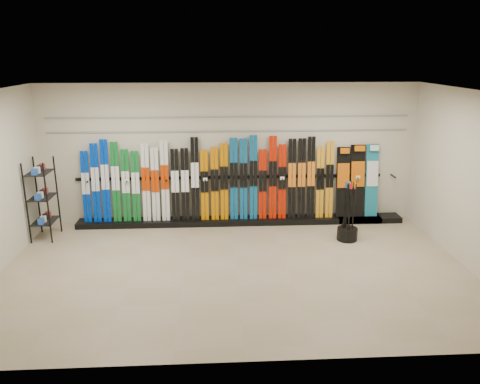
{
  "coord_description": "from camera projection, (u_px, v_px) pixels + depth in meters",
  "views": [
    {
      "loc": [
        -0.34,
        -7.31,
        3.58
      ],
      "look_at": [
        0.13,
        1.0,
        1.1
      ],
      "focal_mm": 35.0,
      "sensor_mm": 36.0,
      "label": 1
    }
  ],
  "objects": [
    {
      "name": "back_wall",
      "position": [
        230.0,
        154.0,
        10.0
      ],
      "size": [
        8.0,
        0.0,
        8.0
      ],
      "primitive_type": "plane",
      "rotation": [
        1.57,
        0.0,
        0.0
      ],
      "color": "beige",
      "rests_on": "floor"
    },
    {
      "name": "skis",
      "position": [
        211.0,
        182.0,
        9.96
      ],
      "size": [
        5.36,
        0.2,
        1.81
      ],
      "color": "#0030B3",
      "rests_on": "ski_rack_base"
    },
    {
      "name": "ski_rack_base",
      "position": [
        241.0,
        221.0,
        10.22
      ],
      "size": [
        8.0,
        0.4,
        0.12
      ],
      "primitive_type": "cube",
      "color": "black",
      "rests_on": "floor"
    },
    {
      "name": "snowboards",
      "position": [
        357.0,
        181.0,
        10.19
      ],
      "size": [
        0.92,
        0.24,
        1.58
      ],
      "color": "black",
      "rests_on": "ski_rack_base"
    },
    {
      "name": "ceiling",
      "position": [
        235.0,
        92.0,
        7.18
      ],
      "size": [
        8.0,
        8.0,
        0.0
      ],
      "primitive_type": "plane",
      "rotation": [
        3.14,
        0.0,
        0.0
      ],
      "color": "silver",
      "rests_on": "back_wall"
    },
    {
      "name": "accessory_rack",
      "position": [
        42.0,
        199.0,
        9.23
      ],
      "size": [
        0.4,
        0.6,
        1.61
      ],
      "primitive_type": "cube",
      "color": "black",
      "rests_on": "floor"
    },
    {
      "name": "right_wall",
      "position": [
        474.0,
        182.0,
        7.83
      ],
      "size": [
        0.0,
        5.0,
        5.0
      ],
      "primitive_type": "plane",
      "rotation": [
        1.57,
        0.0,
        -1.57
      ],
      "color": "beige",
      "rests_on": "floor"
    },
    {
      "name": "ski_poles",
      "position": [
        349.0,
        211.0,
        9.15
      ],
      "size": [
        0.26,
        0.27,
        1.18
      ],
      "color": "black",
      "rests_on": "pole_bin"
    },
    {
      "name": "floor",
      "position": [
        236.0,
        270.0,
        8.04
      ],
      "size": [
        8.0,
        8.0,
        0.0
      ],
      "primitive_type": "plane",
      "color": "#9D8B6C",
      "rests_on": "ground"
    },
    {
      "name": "slatwall_rail_0",
      "position": [
        230.0,
        131.0,
        9.84
      ],
      "size": [
        7.6,
        0.02,
        0.03
      ],
      "primitive_type": "cube",
      "color": "gray",
      "rests_on": "back_wall"
    },
    {
      "name": "pole_bin",
      "position": [
        347.0,
        234.0,
        9.3
      ],
      "size": [
        0.4,
        0.4,
        0.25
      ],
      "primitive_type": "cylinder",
      "color": "black",
      "rests_on": "floor"
    },
    {
      "name": "slatwall_rail_1",
      "position": [
        230.0,
        117.0,
        9.76
      ],
      "size": [
        7.6,
        0.02,
        0.03
      ],
      "primitive_type": "cube",
      "color": "gray",
      "rests_on": "back_wall"
    }
  ]
}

